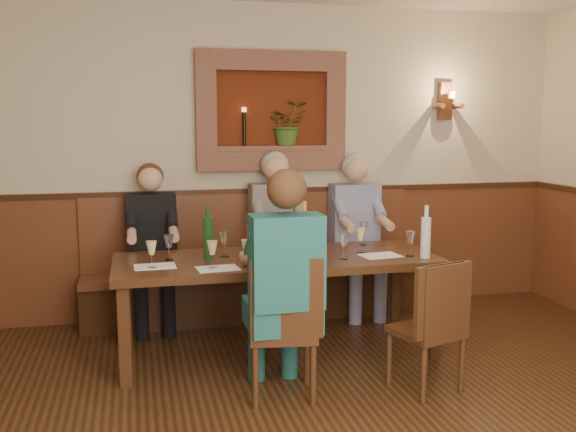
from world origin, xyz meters
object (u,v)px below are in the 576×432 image
bench (254,281)px  person_bench_mid (278,251)px  person_bench_right (357,248)px  dining_table (277,267)px  spittoon_bucket (262,244)px  person_chair_front (283,304)px  wine_bottle_green_b (208,237)px  person_bench_left (153,261)px  wine_bottle_green_a (304,235)px  chair_near_left (283,355)px  chair_near_right (427,352)px  water_bottle (426,236)px

bench → person_bench_mid: size_ratio=2.00×
person_bench_mid → person_bench_right: bearing=0.1°
dining_table → person_bench_mid: bearing=76.9°
person_bench_mid → dining_table: bearing=-103.1°
person_bench_mid → spittoon_bucket: 1.06m
person_chair_front → wine_bottle_green_b: (-0.37, 0.83, 0.30)m
person_bench_left → wine_bottle_green_a: person_bench_left is taller
bench → person_bench_right: person_bench_right is taller
chair_near_left → wine_bottle_green_a: (0.32, 0.68, 0.65)m
chair_near_right → person_bench_mid: size_ratio=0.59×
spittoon_bucket → wine_bottle_green_a: wine_bottle_green_a is taller
dining_table → bench: size_ratio=0.80×
person_chair_front → wine_bottle_green_b: person_chair_front is taller
person_bench_left → person_chair_front: (0.76, -1.61, 0.03)m
chair_near_left → person_bench_right: person_bench_right is taller
person_bench_left → wine_bottle_green_a: size_ratio=3.28×
bench → chair_near_right: 2.01m
spittoon_bucket → water_bottle: size_ratio=0.67×
chair_near_left → bench: bearing=94.3°
person_bench_mid → bench: bearing=151.0°
person_chair_front → wine_bottle_green_b: 0.95m
person_bench_left → wine_bottle_green_b: person_bench_left is taller
person_bench_left → spittoon_bucket: 1.27m
bench → wine_bottle_green_a: wine_bottle_green_a is taller
person_bench_mid → wine_bottle_green_a: bearing=-90.4°
person_bench_left → chair_near_left: bearing=-65.0°
chair_near_right → spittoon_bucket: size_ratio=3.35×
dining_table → water_bottle: size_ratio=6.10×
wine_bottle_green_a → person_bench_right: bearing=51.2°
dining_table → chair_near_right: chair_near_right is taller
person_bench_left → wine_bottle_green_a: 1.47m
chair_near_left → wine_bottle_green_b: (-0.37, 0.83, 0.64)m
chair_near_right → dining_table: bearing=114.8°
person_chair_front → chair_near_left: bearing=-149.7°
dining_table → chair_near_left: size_ratio=2.54×
person_bench_left → person_bench_mid: person_bench_mid is taller
person_bench_left → person_chair_front: size_ratio=0.95×
dining_table → person_bench_left: 1.22m
dining_table → person_chair_front: (-0.13, -0.78, -0.06)m
person_bench_left → wine_bottle_green_b: (0.38, -0.79, 0.33)m
wine_bottle_green_b → person_bench_right: bearing=28.5°
chair_near_right → person_bench_left: 2.45m
chair_near_right → person_bench_mid: (-0.62, 1.73, 0.37)m
person_bench_right → bench: bearing=173.5°
person_chair_front → spittoon_bucket: (-0.01, 0.64, 0.27)m
chair_near_right → person_chair_front: bearing=155.3°
dining_table → chair_near_right: 1.28m
wine_bottle_green_a → water_bottle: (0.88, -0.19, -0.02)m
chair_near_right → person_bench_right: (0.13, 1.73, 0.35)m
bench → person_bench_right: size_ratio=2.04×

